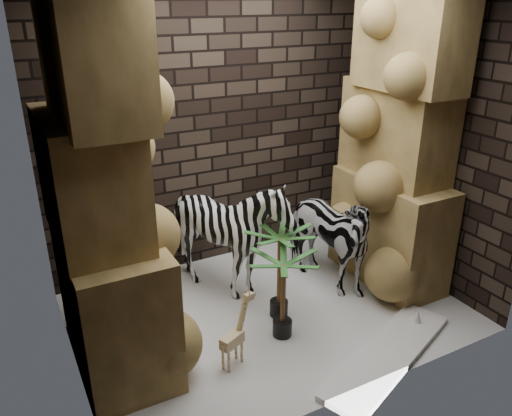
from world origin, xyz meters
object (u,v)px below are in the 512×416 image
zebra_right (324,228)px  surfboard (388,355)px  giraffe_toy (232,333)px  palm_back (283,296)px  zebra_left (231,241)px  palm_front (279,273)px

zebra_right → surfboard: (-0.17, -1.22, -0.62)m
giraffe_toy → surfboard: giraffe_toy is taller
zebra_right → surfboard: size_ratio=0.81×
zebra_right → palm_back: 0.99m
zebra_left → giraffe_toy: (-0.48, -1.00, -0.26)m
zebra_left → surfboard: 1.77m
palm_back → surfboard: (0.62, -0.68, -0.38)m
palm_front → surfboard: bearing=-62.9°
zebra_right → zebra_left: zebra_right is taller
zebra_left → palm_back: (0.08, -0.85, -0.17)m
palm_back → giraffe_toy: bearing=-164.8°
palm_front → giraffe_toy: bearing=-147.9°
zebra_left → giraffe_toy: size_ratio=2.03×
zebra_right → giraffe_toy: 1.56m
palm_front → palm_back: size_ratio=1.12×
zebra_right → zebra_left: (-0.87, 0.31, -0.07)m
palm_front → palm_back: palm_front is taller
zebra_right → palm_front: 0.74m
zebra_right → surfboard: bearing=-108.1°
palm_front → surfboard: palm_front is taller
zebra_right → palm_front: (-0.66, -0.26, -0.20)m
zebra_left → palm_back: size_ratio=1.57×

